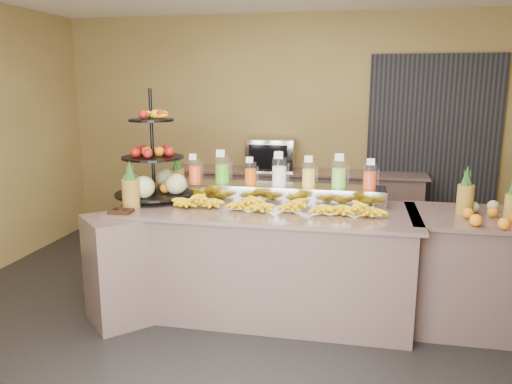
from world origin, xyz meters
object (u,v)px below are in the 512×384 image
(condiment_caddy, at_px, (121,211))
(right_fruit_pile, at_px, (488,210))
(banana_heap, at_px, (277,203))
(oven_warmer, at_px, (271,154))
(fruit_stand, at_px, (159,173))
(pitcher_tray, at_px, (279,193))

(condiment_caddy, distance_m, right_fruit_pile, 2.89)
(condiment_caddy, bearing_deg, right_fruit_pile, 7.40)
(right_fruit_pile, bearing_deg, banana_heap, -179.15)
(right_fruit_pile, bearing_deg, oven_warmer, 136.09)
(fruit_stand, bearing_deg, pitcher_tray, 1.98)
(fruit_stand, relative_size, oven_warmer, 1.73)
(pitcher_tray, height_order, condiment_caddy, pitcher_tray)
(banana_heap, distance_m, oven_warmer, 2.03)
(fruit_stand, xyz_separation_m, oven_warmer, (0.71, 1.82, -0.06))
(pitcher_tray, distance_m, right_fruit_pile, 1.70)
(fruit_stand, relative_size, condiment_caddy, 5.59)
(fruit_stand, distance_m, oven_warmer, 1.95)
(right_fruit_pile, bearing_deg, fruit_stand, 177.02)
(pitcher_tray, height_order, banana_heap, pitcher_tray)
(banana_heap, height_order, condiment_caddy, banana_heap)
(pitcher_tray, height_order, fruit_stand, fruit_stand)
(right_fruit_pile, distance_m, oven_warmer, 2.83)
(condiment_caddy, distance_m, oven_warmer, 2.48)
(pitcher_tray, xyz_separation_m, oven_warmer, (-0.36, 1.67, 0.12))
(banana_heap, relative_size, right_fruit_pile, 3.99)
(condiment_caddy, xyz_separation_m, right_fruit_pile, (2.87, 0.37, 0.06))
(banana_heap, xyz_separation_m, right_fruit_pile, (1.64, 0.02, 0.01))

